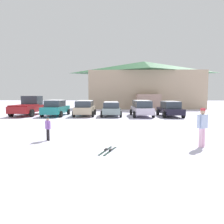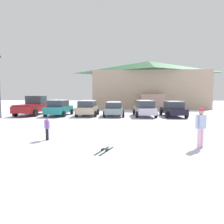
{
  "view_description": "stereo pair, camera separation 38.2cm",
  "coord_description": "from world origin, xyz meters",
  "px_view_note": "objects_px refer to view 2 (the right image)",
  "views": [
    {
      "loc": [
        0.83,
        -6.19,
        2.2
      ],
      "look_at": [
        0.31,
        5.87,
        1.2
      ],
      "focal_mm": 32.0,
      "sensor_mm": 36.0,
      "label": 1
    },
    {
      "loc": [
        1.21,
        -6.17,
        2.2
      ],
      "look_at": [
        0.31,
        5.87,
        1.2
      ],
      "focal_mm": 32.0,
      "sensor_mm": 36.0,
      "label": 2
    }
  ],
  "objects_px": {
    "parked_silver_wagon": "(144,108)",
    "skier_adult_in_blue_parka": "(201,126)",
    "parked_teal_hatchback": "(59,108)",
    "pair_of_skis": "(105,150)",
    "parked_black_sedan": "(173,109)",
    "pickup_truck": "(33,106)",
    "ski_lodge": "(148,84)",
    "skier_child_in_purple_jacket": "(47,127)",
    "parked_grey_wagon": "(114,108)",
    "parked_beige_suv": "(88,108)"
  },
  "relations": [
    {
      "from": "parked_beige_suv",
      "to": "parked_grey_wagon",
      "type": "xyz_separation_m",
      "value": [
        2.85,
        -0.13,
        -0.06
      ]
    },
    {
      "from": "skier_adult_in_blue_parka",
      "to": "ski_lodge",
      "type": "bearing_deg",
      "value": 88.57
    },
    {
      "from": "ski_lodge",
      "to": "pair_of_skis",
      "type": "distance_m",
      "value": 29.32
    },
    {
      "from": "ski_lodge",
      "to": "parked_black_sedan",
      "type": "relative_size",
      "value": 4.28
    },
    {
      "from": "parked_silver_wagon",
      "to": "pair_of_skis",
      "type": "xyz_separation_m",
      "value": [
        -2.7,
        -13.39,
        -0.89
      ]
    },
    {
      "from": "skier_adult_in_blue_parka",
      "to": "parked_silver_wagon",
      "type": "bearing_deg",
      "value": 95.73
    },
    {
      "from": "parked_grey_wagon",
      "to": "parked_silver_wagon",
      "type": "distance_m",
      "value": 3.2
    },
    {
      "from": "skier_child_in_purple_jacket",
      "to": "parked_teal_hatchback",
      "type": "bearing_deg",
      "value": 106.39
    },
    {
      "from": "parked_teal_hatchback",
      "to": "skier_adult_in_blue_parka",
      "type": "xyz_separation_m",
      "value": [
        10.46,
        -12.64,
        0.08
      ]
    },
    {
      "from": "skier_child_in_purple_jacket",
      "to": "pair_of_skis",
      "type": "xyz_separation_m",
      "value": [
        3.05,
        -1.73,
        -0.64
      ]
    },
    {
      "from": "ski_lodge",
      "to": "parked_teal_hatchback",
      "type": "height_order",
      "value": "ski_lodge"
    },
    {
      "from": "parked_beige_suv",
      "to": "parked_grey_wagon",
      "type": "bearing_deg",
      "value": -2.7
    },
    {
      "from": "parked_teal_hatchback",
      "to": "parked_silver_wagon",
      "type": "distance_m",
      "value": 9.19
    },
    {
      "from": "parked_teal_hatchback",
      "to": "skier_adult_in_blue_parka",
      "type": "relative_size",
      "value": 2.83
    },
    {
      "from": "parked_black_sedan",
      "to": "pair_of_skis",
      "type": "relative_size",
      "value": 3.32
    },
    {
      "from": "parked_black_sedan",
      "to": "pickup_truck",
      "type": "relative_size",
      "value": 0.82
    },
    {
      "from": "skier_child_in_purple_jacket",
      "to": "pair_of_skis",
      "type": "relative_size",
      "value": 0.85
    },
    {
      "from": "parked_beige_suv",
      "to": "parked_black_sedan",
      "type": "xyz_separation_m",
      "value": [
        9.0,
        -0.24,
        -0.08
      ]
    },
    {
      "from": "parked_black_sedan",
      "to": "skier_adult_in_blue_parka",
      "type": "bearing_deg",
      "value": -97.7
    },
    {
      "from": "pickup_truck",
      "to": "ski_lodge",
      "type": "bearing_deg",
      "value": 45.15
    },
    {
      "from": "parked_black_sedan",
      "to": "skier_adult_in_blue_parka",
      "type": "xyz_separation_m",
      "value": [
        -1.69,
        -12.49,
        0.12
      ]
    },
    {
      "from": "parked_grey_wagon",
      "to": "parked_silver_wagon",
      "type": "relative_size",
      "value": 0.86
    },
    {
      "from": "parked_silver_wagon",
      "to": "parked_black_sedan",
      "type": "bearing_deg",
      "value": -2.02
    },
    {
      "from": "parked_grey_wagon",
      "to": "skier_adult_in_blue_parka",
      "type": "relative_size",
      "value": 2.47
    },
    {
      "from": "parked_teal_hatchback",
      "to": "skier_adult_in_blue_parka",
      "type": "height_order",
      "value": "parked_teal_hatchback"
    },
    {
      "from": "parked_teal_hatchback",
      "to": "parked_black_sedan",
      "type": "distance_m",
      "value": 12.15
    },
    {
      "from": "parked_teal_hatchback",
      "to": "pair_of_skis",
      "type": "relative_size",
      "value": 3.45
    },
    {
      "from": "pickup_truck",
      "to": "skier_adult_in_blue_parka",
      "type": "bearing_deg",
      "value": -44.25
    },
    {
      "from": "ski_lodge",
      "to": "skier_child_in_purple_jacket",
      "type": "xyz_separation_m",
      "value": [
        -7.71,
        -26.92,
        -3.52
      ]
    },
    {
      "from": "ski_lodge",
      "to": "pickup_truck",
      "type": "height_order",
      "value": "ski_lodge"
    },
    {
      "from": "parked_silver_wagon",
      "to": "pair_of_skis",
      "type": "bearing_deg",
      "value": -101.41
    },
    {
      "from": "parked_teal_hatchback",
      "to": "pair_of_skis",
      "type": "xyz_separation_m",
      "value": [
        6.49,
        -13.44,
        -0.85
      ]
    },
    {
      "from": "pair_of_skis",
      "to": "parked_teal_hatchback",
      "type": "bearing_deg",
      "value": 115.78
    },
    {
      "from": "parked_grey_wagon",
      "to": "parked_black_sedan",
      "type": "bearing_deg",
      "value": -0.96
    },
    {
      "from": "ski_lodge",
      "to": "pair_of_skis",
      "type": "height_order",
      "value": "ski_lodge"
    },
    {
      "from": "skier_adult_in_blue_parka",
      "to": "parked_black_sedan",
      "type": "bearing_deg",
      "value": 82.3
    },
    {
      "from": "parked_grey_wagon",
      "to": "pickup_truck",
      "type": "xyz_separation_m",
      "value": [
        -9.25,
        0.77,
        0.15
      ]
    },
    {
      "from": "pickup_truck",
      "to": "parked_black_sedan",
      "type": "bearing_deg",
      "value": -3.25
    },
    {
      "from": "parked_silver_wagon",
      "to": "skier_adult_in_blue_parka",
      "type": "xyz_separation_m",
      "value": [
        1.26,
        -12.59,
        0.03
      ]
    },
    {
      "from": "pickup_truck",
      "to": "skier_adult_in_blue_parka",
      "type": "distance_m",
      "value": 19.15
    },
    {
      "from": "parked_grey_wagon",
      "to": "parked_black_sedan",
      "type": "distance_m",
      "value": 6.16
    },
    {
      "from": "skier_child_in_purple_jacket",
      "to": "pickup_truck",
      "type": "bearing_deg",
      "value": 118.35
    },
    {
      "from": "parked_grey_wagon",
      "to": "pair_of_skis",
      "type": "xyz_separation_m",
      "value": [
        0.5,
        -13.39,
        -0.82
      ]
    },
    {
      "from": "skier_adult_in_blue_parka",
      "to": "pair_of_skis",
      "type": "height_order",
      "value": "skier_adult_in_blue_parka"
    },
    {
      "from": "parked_teal_hatchback",
      "to": "pickup_truck",
      "type": "xyz_separation_m",
      "value": [
        -3.26,
        0.72,
        0.13
      ]
    },
    {
      "from": "parked_silver_wagon",
      "to": "parked_beige_suv",
      "type": "bearing_deg",
      "value": 178.74
    },
    {
      "from": "parked_silver_wagon",
      "to": "parked_teal_hatchback",
      "type": "bearing_deg",
      "value": 179.7
    },
    {
      "from": "parked_teal_hatchback",
      "to": "parked_silver_wagon",
      "type": "xyz_separation_m",
      "value": [
        9.19,
        -0.05,
        0.05
      ]
    },
    {
      "from": "parked_beige_suv",
      "to": "skier_child_in_purple_jacket",
      "type": "xyz_separation_m",
      "value": [
        0.3,
        -11.79,
        -0.24
      ]
    },
    {
      "from": "parked_black_sedan",
      "to": "parked_grey_wagon",
      "type": "bearing_deg",
      "value": 179.04
    }
  ]
}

